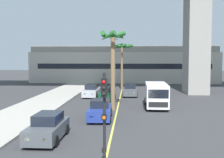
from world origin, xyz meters
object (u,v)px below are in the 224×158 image
object	(u,v)px
car_queue_second	(130,90)
delivery_van	(156,95)
car_queue_fourth	(100,110)
palm_tree_near_median	(122,51)
car_queue_third	(48,128)
palm_tree_mid_median	(113,50)
car_queue_front	(107,94)
traffic_light_median_near	(104,109)
car_queue_fifth	(92,91)

from	to	relation	value
car_queue_second	delivery_van	world-z (taller)	delivery_van
car_queue_fourth	palm_tree_near_median	size ratio (longest dim) A/B	0.59
car_queue_third	palm_tree_mid_median	bearing A→B (deg)	71.32
car_queue_front	delivery_van	world-z (taller)	delivery_van
car_queue_fourth	palm_tree_near_median	xyz separation A→B (m)	(1.15, 20.69, 5.24)
delivery_van	palm_tree_near_median	world-z (taller)	palm_tree_near_median
traffic_light_median_near	car_queue_fifth	bearing A→B (deg)	99.06
car_queue_front	car_queue_fifth	xyz separation A→B (m)	(-2.18, 2.75, 0.00)
palm_tree_near_median	car_queue_fifth	bearing A→B (deg)	-113.61
car_queue_second	palm_tree_near_median	size ratio (longest dim) A/B	0.58
car_queue_second	car_queue_fourth	size ratio (longest dim) A/B	0.99
delivery_van	palm_tree_near_median	size ratio (longest dim) A/B	0.75
traffic_light_median_near	palm_tree_mid_median	distance (m)	14.62
palm_tree_near_median	palm_tree_mid_median	distance (m)	16.74
car_queue_third	palm_tree_near_median	bearing A→B (deg)	82.14
car_queue_fourth	car_queue_fifth	world-z (taller)	same
car_queue_second	car_queue_fourth	world-z (taller)	same
traffic_light_median_near	car_queue_third	bearing A→B (deg)	128.96
car_queue_fourth	delivery_van	world-z (taller)	delivery_van
palm_tree_mid_median	palm_tree_near_median	bearing A→B (deg)	88.72
car_queue_second	traffic_light_median_near	world-z (taller)	traffic_light_median_near
delivery_van	palm_tree_near_median	bearing A→B (deg)	103.94
car_queue_front	delivery_van	xyz separation A→B (m)	(5.13, -4.31, 0.57)
car_queue_third	car_queue_fifth	distance (m)	18.29
delivery_van	palm_tree_near_median	distance (m)	16.32
traffic_light_median_near	palm_tree_mid_median	world-z (taller)	palm_tree_mid_median
traffic_light_median_near	palm_tree_near_median	xyz separation A→B (m)	(-0.11, 31.05, 3.25)
car_queue_second	delivery_van	distance (m)	8.76
palm_tree_near_median	delivery_van	bearing A→B (deg)	-76.06
car_queue_second	delivery_van	xyz separation A→B (m)	(2.49, -8.38, 0.57)
car_queue_fourth	palm_tree_near_median	world-z (taller)	palm_tree_near_median
delivery_van	car_queue_fifth	bearing A→B (deg)	136.02
delivery_van	palm_tree_mid_median	bearing A→B (deg)	-159.46
car_queue_second	car_queue_fifth	bearing A→B (deg)	-164.69
car_queue_fifth	car_queue_front	bearing A→B (deg)	-51.52
car_queue_third	car_queue_fifth	xyz separation A→B (m)	(0.10, 18.29, 0.00)
car_queue_fourth	delivery_van	distance (m)	7.41
car_queue_front	palm_tree_mid_median	bearing A→B (deg)	-80.41
car_queue_fourth	palm_tree_mid_median	distance (m)	6.34
car_queue_fourth	palm_tree_mid_median	xyz separation A→B (m)	(0.78, 3.96, 4.88)
car_queue_third	car_queue_fourth	distance (m)	6.23
car_queue_front	traffic_light_median_near	distance (m)	20.34
car_queue_fifth	car_queue_third	bearing A→B (deg)	-90.31
car_queue_third	car_queue_fourth	xyz separation A→B (m)	(2.49, 5.71, 0.00)
car_queue_second	palm_tree_near_median	bearing A→B (deg)	100.61
car_queue_front	car_queue_fourth	world-z (taller)	same
traffic_light_median_near	palm_tree_near_median	bearing A→B (deg)	90.20
palm_tree_mid_median	car_queue_front	bearing A→B (deg)	99.59
traffic_light_median_near	palm_tree_near_median	distance (m)	31.22
car_queue_front	palm_tree_mid_median	size ratio (longest dim) A/B	0.56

